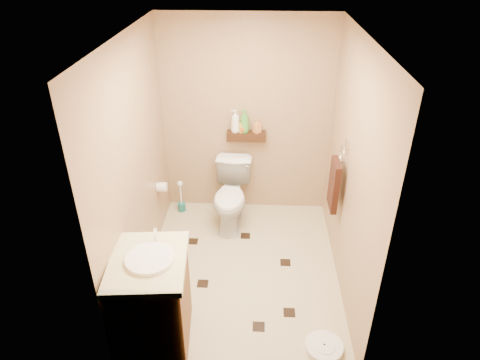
{
  "coord_description": "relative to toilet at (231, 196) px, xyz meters",
  "views": [
    {
      "loc": [
        0.15,
        -3.46,
        3.1
      ],
      "look_at": [
        -0.03,
        0.25,
        0.95
      ],
      "focal_mm": 32.0,
      "sensor_mm": 36.0,
      "label": 1
    }
  ],
  "objects": [
    {
      "name": "towel_ring",
      "position": [
        1.08,
        -0.58,
        0.56
      ],
      "size": [
        0.12,
        0.3,
        0.76
      ],
      "color": "silver",
      "rests_on": "wall_right"
    },
    {
      "name": "bottle_c",
      "position": [
        0.13,
        0.34,
        0.75
      ],
      "size": [
        0.14,
        0.14,
        0.14
      ],
      "primitive_type": "imported",
      "rotation": [
        0.0,
        0.0,
        1.2
      ],
      "color": "#BA4915",
      "rests_on": "wall_shelf"
    },
    {
      "name": "bathroom_scale",
      "position": [
        0.91,
        -1.82,
        -0.35
      ],
      "size": [
        0.43,
        0.43,
        0.07
      ],
      "rotation": [
        0.0,
        0.0,
        -0.43
      ],
      "color": "white",
      "rests_on": "ground"
    },
    {
      "name": "ceiling",
      "position": [
        0.16,
        -0.83,
        2.01
      ],
      "size": [
        2.0,
        2.5,
        0.02
      ],
      "primitive_type": "cube",
      "color": "white",
      "rests_on": "wall_back"
    },
    {
      "name": "wall_shelf",
      "position": [
        0.16,
        0.34,
        0.63
      ],
      "size": [
        0.46,
        0.14,
        0.1
      ],
      "primitive_type": "cube",
      "color": "#3B1E10",
      "rests_on": "wall_back"
    },
    {
      "name": "ground",
      "position": [
        0.16,
        -0.83,
        -0.39
      ],
      "size": [
        2.5,
        2.5,
        0.0
      ],
      "primitive_type": "plane",
      "color": "tan",
      "rests_on": "ground"
    },
    {
      "name": "bottle_d",
      "position": [
        0.14,
        0.34,
        0.82
      ],
      "size": [
        0.14,
        0.14,
        0.27
      ],
      "primitive_type": "imported",
      "rotation": [
        0.0,
        0.0,
        4.29
      ],
      "color": "green",
      "rests_on": "wall_shelf"
    },
    {
      "name": "bottle_e",
      "position": [
        0.29,
        0.34,
        0.77
      ],
      "size": [
        0.11,
        0.11,
        0.17
      ],
      "primitive_type": "imported",
      "rotation": [
        0.0,
        0.0,
        5.34
      ],
      "color": "#D68347",
      "rests_on": "wall_shelf"
    },
    {
      "name": "wall_front",
      "position": [
        0.16,
        -2.08,
        0.81
      ],
      "size": [
        2.0,
        0.04,
        2.4
      ],
      "primitive_type": "cube",
      "color": "#A5805E",
      "rests_on": "ground"
    },
    {
      "name": "floor_accents",
      "position": [
        0.19,
        -0.91,
        -0.38
      ],
      "size": [
        1.17,
        1.44,
        0.01
      ],
      "color": "black",
      "rests_on": "ground"
    },
    {
      "name": "toilet_brush",
      "position": [
        -0.66,
        0.24,
        -0.23
      ],
      "size": [
        0.1,
        0.1,
        0.44
      ],
      "color": "#196562",
      "rests_on": "ground"
    },
    {
      "name": "bottle_a",
      "position": [
        0.04,
        0.34,
        0.82
      ],
      "size": [
        0.12,
        0.12,
        0.27
      ],
      "primitive_type": "imported",
      "rotation": [
        0.0,
        0.0,
        4.9
      ],
      "color": "white",
      "rests_on": "wall_shelf"
    },
    {
      "name": "vanity",
      "position": [
        -0.53,
        -1.76,
        0.07
      ],
      "size": [
        0.66,
        0.78,
        1.03
      ],
      "rotation": [
        0.0,
        0.0,
        0.08
      ],
      "color": "brown",
      "rests_on": "ground"
    },
    {
      "name": "toilet",
      "position": [
        0.0,
        0.0,
        0.0
      ],
      "size": [
        0.47,
        0.78,
        0.77
      ],
      "primitive_type": "imported",
      "rotation": [
        0.0,
        0.0,
        -0.05
      ],
      "color": "white",
      "rests_on": "ground"
    },
    {
      "name": "wall_right",
      "position": [
        1.16,
        -0.83,
        0.81
      ],
      "size": [
        0.04,
        2.5,
        2.4
      ],
      "primitive_type": "cube",
      "color": "#A5805E",
      "rests_on": "ground"
    },
    {
      "name": "wall_back",
      "position": [
        0.16,
        0.42,
        0.81
      ],
      "size": [
        2.0,
        0.04,
        2.4
      ],
      "primitive_type": "cube",
      "color": "#A5805E",
      "rests_on": "ground"
    },
    {
      "name": "wall_left",
      "position": [
        -0.84,
        -0.83,
        0.81
      ],
      "size": [
        0.04,
        2.5,
        2.4
      ],
      "primitive_type": "cube",
      "color": "#A5805E",
      "rests_on": "ground"
    },
    {
      "name": "toilet_paper",
      "position": [
        -0.78,
        -0.18,
        0.21
      ],
      "size": [
        0.12,
        0.11,
        0.12
      ],
      "color": "white",
      "rests_on": "wall_left"
    },
    {
      "name": "bottle_b",
      "position": [
        0.11,
        0.34,
        0.77
      ],
      "size": [
        0.09,
        0.09,
        0.16
      ],
      "primitive_type": "imported",
      "rotation": [
        0.0,
        0.0,
        4.96
      ],
      "color": "gold",
      "rests_on": "wall_shelf"
    }
  ]
}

